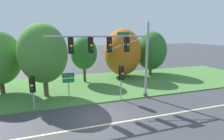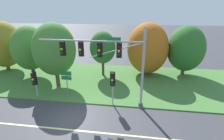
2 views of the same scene
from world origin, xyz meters
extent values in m
plane|color=#3D3D42|center=(0.00, 0.00, 0.00)|extent=(160.00, 160.00, 0.00)
cube|color=beige|center=(0.00, -1.20, 0.00)|extent=(36.00, 0.16, 0.01)
cube|color=#477A38|center=(0.00, 8.25, 0.05)|extent=(48.00, 11.50, 0.10)
cylinder|color=#9EA0A5|center=(5.35, 2.73, 3.63)|extent=(0.22, 0.22, 7.06)
cylinder|color=#4C4C51|center=(5.35, 2.73, 0.25)|extent=(0.40, 0.40, 0.30)
cylinder|color=#9EA0A5|center=(0.87, 2.73, 5.90)|extent=(8.97, 0.14, 0.14)
cylinder|color=#9EA0A5|center=(3.11, 2.73, 5.20)|extent=(4.51, 0.08, 1.48)
cube|color=black|center=(3.32, 2.73, 5.17)|extent=(0.34, 0.28, 1.22)
cube|color=black|center=(3.32, 2.89, 5.17)|extent=(0.46, 0.04, 1.34)
sphere|color=#4C0C0C|center=(3.32, 2.56, 5.47)|extent=(0.22, 0.22, 0.22)
sphere|color=yellow|center=(3.32, 2.56, 5.17)|extent=(0.22, 0.22, 0.22)
sphere|color=#0C4219|center=(3.32, 2.56, 4.87)|extent=(0.22, 0.22, 0.22)
cube|color=black|center=(1.68, 2.73, 5.17)|extent=(0.34, 0.28, 1.22)
cube|color=black|center=(1.68, 2.89, 5.17)|extent=(0.46, 0.04, 1.34)
sphere|color=#4C0C0C|center=(1.68, 2.56, 5.47)|extent=(0.22, 0.22, 0.22)
sphere|color=yellow|center=(1.68, 2.56, 5.17)|extent=(0.22, 0.22, 0.22)
sphere|color=#0C4219|center=(1.68, 2.56, 4.87)|extent=(0.22, 0.22, 0.22)
cube|color=black|center=(0.05, 2.73, 5.17)|extent=(0.34, 0.28, 1.22)
cube|color=black|center=(0.05, 2.89, 5.17)|extent=(0.46, 0.04, 1.34)
sphere|color=#4C0C0C|center=(0.05, 2.56, 5.47)|extent=(0.22, 0.22, 0.22)
sphere|color=yellow|center=(0.05, 2.56, 5.17)|extent=(0.22, 0.22, 0.22)
sphere|color=#0C4219|center=(0.05, 2.56, 4.87)|extent=(0.22, 0.22, 0.22)
cube|color=black|center=(-1.59, 2.73, 5.17)|extent=(0.34, 0.28, 1.22)
cube|color=black|center=(-1.59, 2.89, 5.17)|extent=(0.46, 0.04, 1.34)
sphere|color=#4C0C0C|center=(-1.59, 2.56, 5.47)|extent=(0.22, 0.22, 0.22)
sphere|color=yellow|center=(-1.59, 2.56, 5.17)|extent=(0.22, 0.22, 0.22)
sphere|color=#0C4219|center=(-1.59, 2.56, 4.87)|extent=(0.22, 0.22, 0.22)
cube|color=#196B33|center=(2.91, 2.68, 6.12)|extent=(1.10, 0.04, 0.28)
cylinder|color=#9EA0A5|center=(2.79, 2.81, 1.63)|extent=(0.12, 0.12, 3.07)
cube|color=black|center=(2.79, 2.61, 2.61)|extent=(0.34, 0.28, 1.22)
cube|color=black|center=(2.79, 2.77, 2.61)|extent=(0.46, 0.04, 1.34)
sphere|color=#4C0C0C|center=(2.79, 2.43, 2.91)|extent=(0.22, 0.22, 0.22)
sphere|color=yellow|center=(2.79, 2.43, 2.61)|extent=(0.22, 0.22, 0.22)
sphere|color=#0C4219|center=(2.79, 2.43, 2.31)|extent=(0.22, 0.22, 0.22)
cylinder|color=#9EA0A5|center=(-4.73, 2.94, 1.41)|extent=(0.12, 0.12, 2.62)
cube|color=black|center=(-4.73, 2.74, 2.16)|extent=(0.34, 0.28, 1.22)
cube|color=black|center=(-4.73, 2.90, 2.16)|extent=(0.46, 0.04, 1.34)
sphere|color=#4C0C0C|center=(-4.73, 2.56, 2.46)|extent=(0.22, 0.22, 0.22)
sphere|color=yellow|center=(-4.73, 2.56, 2.16)|extent=(0.22, 0.22, 0.22)
sphere|color=#0C4219|center=(-4.73, 2.56, 1.86)|extent=(0.22, 0.22, 0.22)
cylinder|color=slate|center=(-1.88, 3.67, 1.44)|extent=(0.08, 0.08, 2.68)
cube|color=#197238|center=(-1.88, 3.64, 2.52)|extent=(1.08, 0.03, 0.44)
cube|color=#197238|center=(-1.88, 3.64, 2.05)|extent=(1.03, 0.03, 0.39)
cylinder|color=brown|center=(-13.24, 9.93, 1.22)|extent=(0.50, 0.50, 2.25)
ellipsoid|color=olive|center=(-13.24, 9.93, 3.72)|extent=(5.01, 5.01, 6.26)
cylinder|color=#4C3823|center=(-8.23, 8.12, 1.35)|extent=(0.44, 0.44, 2.50)
ellipsoid|color=#478433|center=(-8.23, 8.12, 3.80)|extent=(4.36, 4.36, 5.45)
cylinder|color=brown|center=(-3.91, 5.89, 1.57)|extent=(0.45, 0.45, 2.95)
ellipsoid|color=#478433|center=(-3.91, 5.89, 4.29)|extent=(4.53, 4.53, 5.66)
cylinder|color=#4C3823|center=(0.56, 9.83, 1.48)|extent=(0.33, 0.33, 2.77)
ellipsoid|color=#2D6B28|center=(0.56, 9.83, 3.76)|extent=(3.25, 3.25, 4.07)
cylinder|color=brown|center=(6.16, 10.95, 1.12)|extent=(0.52, 0.52, 2.04)
ellipsoid|color=#B76019|center=(6.16, 10.95, 3.57)|extent=(5.19, 5.19, 6.48)
cylinder|color=brown|center=(10.93, 11.39, 1.21)|extent=(0.46, 0.46, 2.23)
ellipsoid|color=#2D6B28|center=(10.93, 11.39, 3.60)|extent=(4.60, 4.60, 5.75)
camera|label=1|loc=(-2.87, -11.75, 6.14)|focal=28.00mm
camera|label=2|loc=(4.72, -11.26, 8.57)|focal=28.00mm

